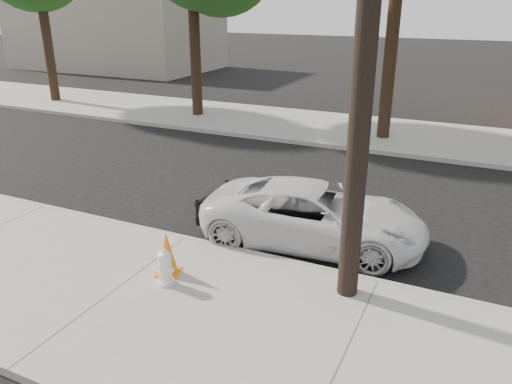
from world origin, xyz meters
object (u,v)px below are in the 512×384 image
traffic_cone (167,253)px  fire_hydrant (165,268)px  utility_pole (369,5)px  police_cruiser (315,215)px

traffic_cone → fire_hydrant: bearing=-61.0°
utility_pole → traffic_cone: 5.24m
traffic_cone → utility_pole: bearing=13.7°
police_cruiser → traffic_cone: (-1.89, -2.55, -0.10)m
police_cruiser → fire_hydrant: bearing=143.3°
police_cruiser → fire_hydrant: 3.35m
police_cruiser → traffic_cone: police_cruiser is taller
fire_hydrant → traffic_cone: (-0.18, 0.33, 0.09)m
utility_pole → fire_hydrant: size_ratio=14.55×
police_cruiser → fire_hydrant: police_cruiser is taller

